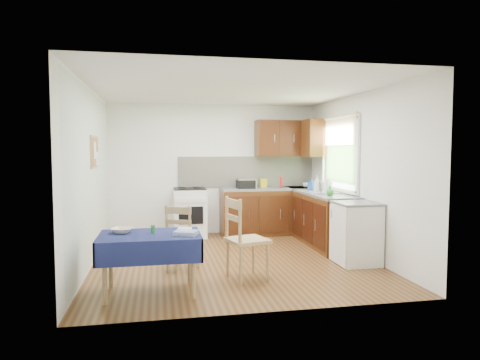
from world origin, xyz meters
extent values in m
plane|color=#4F2815|center=(0.00, 0.00, 0.00)|extent=(4.20, 4.20, 0.00)
cube|color=white|center=(0.00, 0.00, 2.50)|extent=(4.00, 4.20, 0.02)
cube|color=white|center=(0.00, 2.10, 1.25)|extent=(4.00, 0.02, 2.50)
cube|color=white|center=(0.00, -2.10, 1.25)|extent=(4.00, 0.02, 2.50)
cube|color=silver|center=(-2.00, 0.00, 1.25)|extent=(0.02, 4.20, 2.50)
cube|color=white|center=(2.00, 0.00, 1.25)|extent=(0.02, 4.20, 2.50)
cube|color=#381E09|center=(1.05, 1.80, 0.43)|extent=(1.90, 0.60, 0.86)
cube|color=#381E09|center=(1.70, 0.65, 0.43)|extent=(0.60, 1.70, 0.86)
cube|color=slate|center=(1.05, 1.80, 0.88)|extent=(1.90, 0.60, 0.04)
cube|color=slate|center=(1.70, 0.65, 0.88)|extent=(0.60, 1.70, 0.04)
cube|color=slate|center=(1.70, 1.80, 0.88)|extent=(0.60, 0.60, 0.04)
cube|color=beige|center=(0.65, 2.08, 1.20)|extent=(2.70, 0.02, 0.60)
cube|color=#381E09|center=(1.40, 1.93, 1.85)|extent=(1.20, 0.35, 0.70)
cube|color=#381E09|center=(1.82, 1.50, 1.85)|extent=(0.35, 0.50, 0.70)
cube|color=white|center=(-0.50, 1.80, 0.45)|extent=(0.60, 0.60, 0.90)
cube|color=black|center=(-0.50, 1.80, 0.91)|extent=(0.58, 0.58, 0.02)
cube|color=black|center=(-0.50, 1.50, 0.45)|extent=(0.44, 0.01, 0.32)
cube|color=#2D4E20|center=(1.99, 0.70, 1.50)|extent=(0.01, 1.40, 0.85)
cube|color=white|center=(1.97, 0.70, 2.15)|extent=(0.04, 1.48, 0.06)
cube|color=white|center=(1.97, 0.70, 0.95)|extent=(0.04, 1.48, 0.06)
cube|color=beige|center=(1.96, 0.70, 1.93)|extent=(0.02, 1.36, 0.44)
cube|color=white|center=(1.70, -0.55, 0.42)|extent=(0.55, 0.58, 0.85)
cube|color=slate|center=(1.70, -0.55, 0.87)|extent=(0.58, 0.60, 0.03)
cube|color=#A37451|center=(-1.98, 0.30, 1.60)|extent=(0.02, 0.62, 0.47)
cube|color=#945A3E|center=(-1.96, 0.30, 1.60)|extent=(0.01, 0.56, 0.41)
cube|color=white|center=(-1.95, 0.22, 1.62)|extent=(0.00, 0.18, 0.24)
cube|color=white|center=(-1.95, 0.42, 1.50)|extent=(0.00, 0.15, 0.20)
cube|color=#101D41|center=(-1.17, -1.30, 0.67)|extent=(1.09, 0.73, 0.03)
cube|color=#101D41|center=(-1.17, -1.67, 0.55)|extent=(1.13, 0.02, 0.26)
cube|color=#101D41|center=(-1.17, -0.92, 0.55)|extent=(1.13, 0.02, 0.26)
cube|color=#101D41|center=(-1.73, -1.30, 0.55)|extent=(0.02, 0.77, 0.26)
cube|color=#101D41|center=(-0.62, -1.30, 0.55)|extent=(0.02, 0.77, 0.26)
cylinder|color=#A37451|center=(-1.64, -1.58, 0.33)|extent=(0.05, 0.05, 0.65)
cylinder|color=#A37451|center=(-0.71, -1.58, 0.33)|extent=(0.05, 0.05, 0.65)
cylinder|color=#A37451|center=(-1.64, -1.01, 0.33)|extent=(0.05, 0.05, 0.65)
cylinder|color=#A37451|center=(-0.71, -1.01, 0.33)|extent=(0.05, 0.05, 0.65)
cube|color=#A37451|center=(-0.75, -0.40, 0.43)|extent=(0.53, 0.53, 0.04)
cube|color=#A37451|center=(-0.82, -0.56, 0.76)|extent=(0.34, 0.17, 0.29)
cylinder|color=#A37451|center=(-0.54, -0.32, 0.21)|extent=(0.03, 0.03, 0.43)
cylinder|color=#A37451|center=(-0.84, -0.19, 0.21)|extent=(0.03, 0.03, 0.43)
cylinder|color=#A37451|center=(-0.67, -0.62, 0.21)|extent=(0.03, 0.03, 0.43)
cylinder|color=#A37451|center=(-0.97, -0.49, 0.21)|extent=(0.03, 0.03, 0.43)
cube|color=#A37451|center=(0.02, -0.98, 0.49)|extent=(0.57, 0.57, 0.04)
cube|color=#A37451|center=(-0.17, -1.03, 0.88)|extent=(0.14, 0.41, 0.33)
cylinder|color=#A37451|center=(0.25, -1.10, 0.25)|extent=(0.04, 0.04, 0.49)
cylinder|color=#A37451|center=(0.15, -0.75, 0.25)|extent=(0.04, 0.04, 0.49)
cylinder|color=#A37451|center=(-0.11, -1.21, 0.25)|extent=(0.04, 0.04, 0.49)
cylinder|color=#A37451|center=(-0.21, -0.85, 0.25)|extent=(0.04, 0.04, 0.49)
cube|color=#BABABF|center=(0.64, 1.74, 0.98)|extent=(0.24, 0.15, 0.17)
cube|color=black|center=(0.64, 1.74, 1.08)|extent=(0.21, 0.02, 0.02)
cube|color=black|center=(0.56, 1.77, 0.98)|extent=(0.33, 0.29, 0.15)
cube|color=#BABABF|center=(0.56, 1.77, 1.08)|extent=(0.33, 0.29, 0.03)
cylinder|color=red|center=(1.23, 1.66, 1.01)|extent=(0.05, 0.05, 0.22)
cube|color=gold|center=(0.95, 1.92, 0.98)|extent=(0.13, 0.09, 0.17)
cube|color=gray|center=(1.68, 0.59, 0.91)|extent=(0.44, 0.33, 0.02)
cylinder|color=white|center=(1.68, 0.59, 1.00)|extent=(0.05, 0.21, 0.21)
cylinder|color=white|center=(1.68, 0.49, 1.00)|extent=(0.16, 0.16, 0.20)
sphere|color=white|center=(1.68, 0.49, 1.12)|extent=(0.10, 0.10, 0.10)
imported|color=silver|center=(1.75, 1.75, 0.94)|extent=(0.13, 0.13, 0.09)
imported|color=white|center=(1.61, 0.77, 1.04)|extent=(0.14, 0.14, 0.29)
imported|color=#1E48B0|center=(1.66, 1.19, 1.01)|extent=(0.14, 0.14, 0.21)
imported|color=#298E26|center=(1.61, 0.21, 0.97)|extent=(0.12, 0.12, 0.15)
imported|color=#F1E5C5|center=(-1.49, -1.16, 0.71)|extent=(0.29, 0.29, 0.06)
imported|color=white|center=(-0.86, -1.13, 0.69)|extent=(0.19, 0.24, 0.02)
cylinder|color=#238332|center=(-1.14, -1.24, 0.73)|extent=(0.05, 0.05, 0.09)
cube|color=#294297|center=(-0.77, -1.41, 0.70)|extent=(0.30, 0.27, 0.04)
camera|label=1|loc=(-1.07, -6.16, 1.62)|focal=32.00mm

